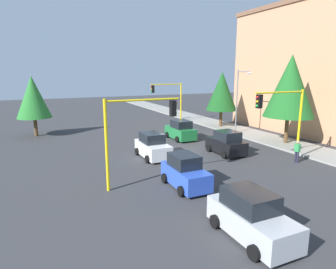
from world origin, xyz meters
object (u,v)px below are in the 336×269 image
object	(u,v)px
tree_opposite_side	(33,97)
car_silver	(251,217)
traffic_signal_near_right	(138,124)
car_black	(226,143)
tree_roadside_mid	(222,91)
street_lamp_curbside	(239,95)
tree_roadside_near	(290,86)
car_white	(153,147)
traffic_signal_far_left	(169,95)
car_green	(180,131)
pedestrian_crossing	(297,151)
traffic_signal_near_left	(283,112)
car_blue	(185,172)

from	to	relation	value
tree_opposite_side	car_silver	world-z (taller)	tree_opposite_side
traffic_signal_near_right	car_black	xyz separation A→B (m)	(-3.64, 9.00, -2.89)
tree_roadside_mid	car_silver	world-z (taller)	tree_roadside_mid
street_lamp_curbside	tree_roadside_near	distance (m)	5.87
car_white	tree_roadside_mid	bearing A→B (deg)	124.75
street_lamp_curbside	car_silver	xyz separation A→B (m)	(16.94, -12.49, -3.45)
traffic_signal_far_left	traffic_signal_near_right	size ratio (longest dim) A/B	1.00
tree_roadside_near	car_black	size ratio (longest dim) A/B	2.31
car_black	car_green	size ratio (longest dim) A/B	0.93
car_black	pedestrian_crossing	xyz separation A→B (m)	(4.26, 3.43, 0.01)
tree_roadside_mid	tree_opposite_side	bearing A→B (deg)	-100.78
street_lamp_curbside	car_green	size ratio (longest dim) A/B	1.80
tree_roadside_near	car_green	distance (m)	11.16
car_black	traffic_signal_far_left	bearing A→B (deg)	172.09
traffic_signal_far_left	traffic_signal_near_left	bearing A→B (deg)	0.07
tree_opposite_side	car_green	xyz separation A→B (m)	(7.84, 13.41, -3.27)
traffic_signal_near_left	car_blue	xyz separation A→B (m)	(1.35, -8.85, -2.98)
tree_roadside_mid	car_white	size ratio (longest dim) A/B	1.76
tree_opposite_side	car_green	size ratio (longest dim) A/B	1.64
traffic_signal_near_right	car_blue	bearing A→B (deg)	61.27
tree_roadside_near	car_green	bearing A→B (deg)	-127.31
tree_opposite_side	car_silver	size ratio (longest dim) A/B	1.57
tree_roadside_near	car_black	world-z (taller)	tree_roadside_near
street_lamp_curbside	car_blue	bearing A→B (deg)	-48.51
traffic_signal_far_left	car_black	size ratio (longest dim) A/B	1.46
traffic_signal_far_left	tree_opposite_side	bearing A→B (deg)	-83.15
car_green	car_blue	bearing A→B (deg)	-25.93
tree_opposite_side	car_blue	world-z (taller)	tree_opposite_side
car_blue	car_green	world-z (taller)	same
tree_opposite_side	traffic_signal_far_left	bearing A→B (deg)	96.85
traffic_signal_far_left	car_silver	distance (m)	28.90
tree_roadside_near	car_white	xyz separation A→B (m)	(-1.24, -13.12, -4.59)
tree_roadside_near	car_silver	size ratio (longest dim) A/B	2.05
car_black	car_white	distance (m)	6.20
traffic_signal_near_left	car_white	size ratio (longest dim) A/B	1.40
pedestrian_crossing	traffic_signal_near_left	bearing A→B (deg)	-118.80
street_lamp_curbside	car_blue	distance (m)	16.89
car_green	traffic_signal_near_left	bearing A→B (deg)	17.75
traffic_signal_far_left	traffic_signal_near_right	bearing A→B (deg)	-29.42
car_white	traffic_signal_near_left	bearing A→B (deg)	57.69
car_blue	car_white	xyz separation A→B (m)	(-6.59, 0.56, 0.00)
car_blue	car_silver	distance (m)	5.99
street_lamp_curbside	car_white	size ratio (longest dim) A/B	1.80
traffic_signal_near_left	tree_roadside_near	xyz separation A→B (m)	(-4.00, 4.84, 1.62)
car_black	car_white	xyz separation A→B (m)	(-1.60, -5.99, 0.00)
traffic_signal_far_left	tree_opposite_side	world-z (taller)	tree_opposite_side
traffic_signal_far_left	car_blue	xyz separation A→B (m)	(21.35, -8.82, -2.88)
tree_roadside_near	tree_opposite_side	xyz separation A→B (m)	(-14.00, -21.50, -1.32)
car_blue	pedestrian_crossing	world-z (taller)	car_blue
traffic_signal_near_left	tree_roadside_near	distance (m)	6.48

